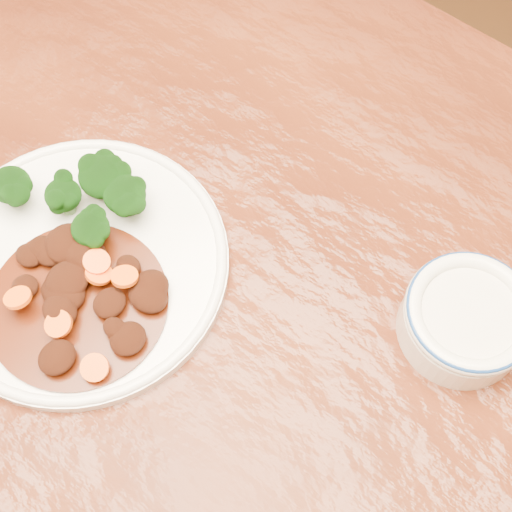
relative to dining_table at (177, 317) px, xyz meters
The scene contains 6 objects.
ground 0.67m from the dining_table, behind, with size 4.00×4.00×0.00m, color #472911.
dining_table is the anchor object (origin of this frame).
dinner_plate 0.12m from the dining_table, 152.45° to the right, with size 0.27×0.27×0.02m.
broccoli_florets 0.16m from the dining_table, behind, with size 0.13×0.10×0.05m.
mince_stew 0.13m from the dining_table, 129.32° to the right, with size 0.16×0.16×0.03m.
dip_bowl 0.29m from the dining_table, 30.03° to the left, with size 0.11×0.11×0.05m.
Camera 1 is at (0.24, -0.16, 1.35)m, focal length 50.00 mm.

